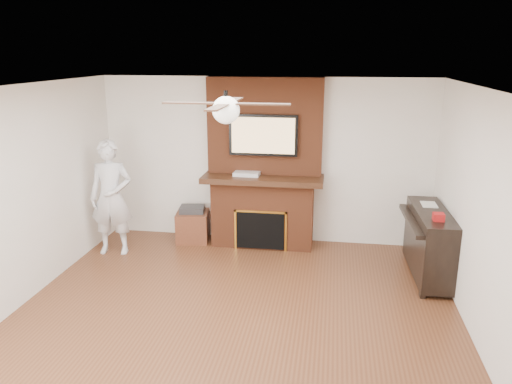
% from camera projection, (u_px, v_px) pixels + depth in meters
% --- Properties ---
extents(room_shell, '(5.36, 5.86, 2.86)m').
position_uv_depth(room_shell, '(228.00, 218.00, 4.96)').
color(room_shell, '#522C18').
rests_on(room_shell, ground).
extents(fireplace, '(1.78, 0.64, 2.50)m').
position_uv_depth(fireplace, '(264.00, 180.00, 7.45)').
color(fireplace, brown).
rests_on(fireplace, ground).
extents(tv, '(1.00, 0.08, 0.60)m').
position_uv_depth(tv, '(263.00, 135.00, 7.22)').
color(tv, black).
rests_on(tv, fireplace).
extents(ceiling_fan, '(1.21, 1.21, 0.31)m').
position_uv_depth(ceiling_fan, '(226.00, 109.00, 4.66)').
color(ceiling_fan, black).
rests_on(ceiling_fan, room_shell).
extents(person, '(0.66, 0.49, 1.67)m').
position_uv_depth(person, '(111.00, 198.00, 7.13)').
color(person, silver).
rests_on(person, ground).
extents(side_table, '(0.54, 0.54, 0.55)m').
position_uv_depth(side_table, '(193.00, 225.00, 7.75)').
color(side_table, '#5A2B19').
rests_on(side_table, ground).
extents(piano, '(0.55, 1.39, 0.99)m').
position_uv_depth(piano, '(429.00, 242.00, 6.43)').
color(piano, black).
rests_on(piano, ground).
extents(cable_box, '(0.38, 0.23, 0.05)m').
position_uv_depth(cable_box, '(247.00, 174.00, 7.36)').
color(cable_box, silver).
rests_on(cable_box, fireplace).
extents(candle_orange, '(0.07, 0.07, 0.14)m').
position_uv_depth(candle_orange, '(254.00, 244.00, 7.48)').
color(candle_orange, '#B95015').
rests_on(candle_orange, ground).
extents(candle_green, '(0.07, 0.07, 0.10)m').
position_uv_depth(candle_green, '(262.00, 245.00, 7.48)').
color(candle_green, '#2D7230').
rests_on(candle_green, ground).
extents(candle_cream, '(0.08, 0.08, 0.12)m').
position_uv_depth(candle_cream, '(274.00, 245.00, 7.46)').
color(candle_cream, beige).
rests_on(candle_cream, ground).
extents(candle_blue, '(0.07, 0.07, 0.08)m').
position_uv_depth(candle_blue, '(273.00, 245.00, 7.50)').
color(candle_blue, navy).
rests_on(candle_blue, ground).
extents(candle_cream_extra, '(0.08, 0.08, 0.12)m').
position_uv_depth(candle_cream_extra, '(269.00, 244.00, 7.47)').
color(candle_cream_extra, beige).
rests_on(candle_cream_extra, ground).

